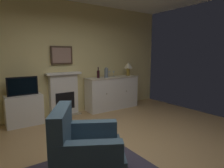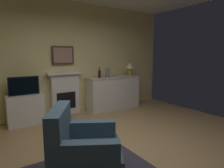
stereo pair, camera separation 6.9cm
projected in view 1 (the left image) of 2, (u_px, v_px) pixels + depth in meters
ground_plane at (121, 156)px, 3.05m from camera, size 6.28×5.07×0.10m
wall_rear at (62, 59)px, 4.87m from camera, size 6.28×0.06×2.85m
fireplace_unit at (64, 94)px, 4.88m from camera, size 0.87×0.30×1.10m
framed_picture at (62, 55)px, 4.77m from camera, size 0.55×0.04×0.45m
sideboard_cabinet at (112, 93)px, 5.51m from camera, size 1.56×0.49×0.92m
table_lamp at (128, 66)px, 5.73m from camera, size 0.26×0.26×0.40m
wine_bottle at (98, 74)px, 5.16m from camera, size 0.08×0.08×0.29m
wine_glass_left at (109, 73)px, 5.41m from camera, size 0.07×0.07×0.16m
wine_glass_center at (114, 73)px, 5.43m from camera, size 0.07×0.07×0.16m
vase_decorative at (106, 72)px, 5.26m from camera, size 0.11×0.11×0.28m
tv_cabinet at (24, 110)px, 4.24m from camera, size 0.75×0.42×0.67m
tv_set at (23, 86)px, 4.14m from camera, size 0.62×0.07×0.40m
armchair at (84, 151)px, 2.34m from camera, size 1.08×1.06×0.92m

